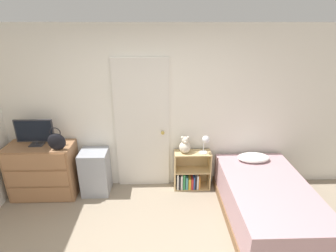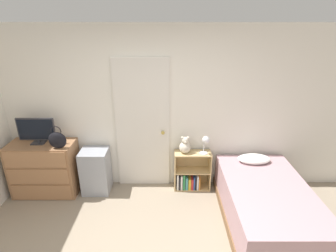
{
  "view_description": "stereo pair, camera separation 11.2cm",
  "coord_description": "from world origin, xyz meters",
  "px_view_note": "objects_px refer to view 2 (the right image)",
  "views": [
    {
      "loc": [
        0.18,
        -1.78,
        2.56
      ],
      "look_at": [
        0.29,
        1.77,
        1.14
      ],
      "focal_mm": 28.0,
      "sensor_mm": 36.0,
      "label": 1
    },
    {
      "loc": [
        0.29,
        -1.78,
        2.56
      ],
      "look_at": [
        0.29,
        1.77,
        1.14
      ],
      "focal_mm": 28.0,
      "sensor_mm": 36.0,
      "label": 2
    }
  ],
  "objects_px": {
    "tv": "(36,130)",
    "desk_lamp": "(206,142)",
    "storage_bin": "(96,171)",
    "bed": "(266,204)",
    "bookshelf": "(190,175)",
    "dresser": "(45,168)",
    "handbag": "(58,140)",
    "teddy_bear": "(185,146)"
  },
  "relations": [
    {
      "from": "teddy_bear",
      "to": "bookshelf",
      "type": "bearing_deg",
      "value": 1.18
    },
    {
      "from": "dresser",
      "to": "bed",
      "type": "distance_m",
      "value": 3.31
    },
    {
      "from": "desk_lamp",
      "to": "bed",
      "type": "relative_size",
      "value": 0.16
    },
    {
      "from": "storage_bin",
      "to": "teddy_bear",
      "type": "relative_size",
      "value": 2.58
    },
    {
      "from": "storage_bin",
      "to": "bed",
      "type": "height_order",
      "value": "storage_bin"
    },
    {
      "from": "dresser",
      "to": "handbag",
      "type": "height_order",
      "value": "handbag"
    },
    {
      "from": "tv",
      "to": "bookshelf",
      "type": "height_order",
      "value": "tv"
    },
    {
      "from": "dresser",
      "to": "teddy_bear",
      "type": "relative_size",
      "value": 3.51
    },
    {
      "from": "tv",
      "to": "handbag",
      "type": "height_order",
      "value": "tv"
    },
    {
      "from": "handbag",
      "to": "bed",
      "type": "distance_m",
      "value": 3.03
    },
    {
      "from": "bookshelf",
      "to": "bed",
      "type": "relative_size",
      "value": 0.35
    },
    {
      "from": "desk_lamp",
      "to": "handbag",
      "type": "bearing_deg",
      "value": -174.12
    },
    {
      "from": "bookshelf",
      "to": "desk_lamp",
      "type": "xyz_separation_m",
      "value": [
        0.21,
        -0.04,
        0.62
      ]
    },
    {
      "from": "storage_bin",
      "to": "tv",
      "type": "bearing_deg",
      "value": -178.59
    },
    {
      "from": "handbag",
      "to": "desk_lamp",
      "type": "distance_m",
      "value": 2.17
    },
    {
      "from": "tv",
      "to": "bed",
      "type": "xyz_separation_m",
      "value": [
        3.26,
        -0.7,
        -0.78
      ]
    },
    {
      "from": "handbag",
      "to": "storage_bin",
      "type": "distance_m",
      "value": 0.79
    },
    {
      "from": "dresser",
      "to": "bed",
      "type": "relative_size",
      "value": 0.53
    },
    {
      "from": "dresser",
      "to": "teddy_bear",
      "type": "distance_m",
      "value": 2.21
    },
    {
      "from": "dresser",
      "to": "bed",
      "type": "xyz_separation_m",
      "value": [
        3.23,
        -0.68,
        -0.15
      ]
    },
    {
      "from": "handbag",
      "to": "bed",
      "type": "xyz_separation_m",
      "value": [
        2.9,
        -0.53,
        -0.7
      ]
    },
    {
      "from": "storage_bin",
      "to": "bookshelf",
      "type": "xyz_separation_m",
      "value": [
        1.5,
        0.07,
        -0.12
      ]
    },
    {
      "from": "handbag",
      "to": "tv",
      "type": "bearing_deg",
      "value": 154.87
    },
    {
      "from": "storage_bin",
      "to": "desk_lamp",
      "type": "bearing_deg",
      "value": 0.99
    },
    {
      "from": "tv",
      "to": "handbag",
      "type": "bearing_deg",
      "value": -25.13
    },
    {
      "from": "handbag",
      "to": "desk_lamp",
      "type": "bearing_deg",
      "value": 5.88
    },
    {
      "from": "handbag",
      "to": "bookshelf",
      "type": "relative_size",
      "value": 0.53
    },
    {
      "from": "tv",
      "to": "storage_bin",
      "type": "bearing_deg",
      "value": 1.41
    },
    {
      "from": "tv",
      "to": "bookshelf",
      "type": "xyz_separation_m",
      "value": [
        2.31,
        0.09,
        -0.82
      ]
    },
    {
      "from": "handbag",
      "to": "desk_lamp",
      "type": "xyz_separation_m",
      "value": [
        2.15,
        0.22,
        -0.13
      ]
    },
    {
      "from": "tv",
      "to": "bed",
      "type": "height_order",
      "value": "tv"
    },
    {
      "from": "handbag",
      "to": "bookshelf",
      "type": "distance_m",
      "value": 2.1
    },
    {
      "from": "dresser",
      "to": "bookshelf",
      "type": "relative_size",
      "value": 1.51
    },
    {
      "from": "storage_bin",
      "to": "desk_lamp",
      "type": "relative_size",
      "value": 2.41
    },
    {
      "from": "dresser",
      "to": "bookshelf",
      "type": "bearing_deg",
      "value": 2.86
    },
    {
      "from": "bed",
      "to": "storage_bin",
      "type": "bearing_deg",
      "value": 163.64
    },
    {
      "from": "dresser",
      "to": "desk_lamp",
      "type": "bearing_deg",
      "value": 1.66
    },
    {
      "from": "bookshelf",
      "to": "tv",
      "type": "bearing_deg",
      "value": -177.74
    },
    {
      "from": "handbag",
      "to": "desk_lamp",
      "type": "height_order",
      "value": "handbag"
    },
    {
      "from": "tv",
      "to": "desk_lamp",
      "type": "relative_size",
      "value": 1.86
    },
    {
      "from": "desk_lamp",
      "to": "bed",
      "type": "distance_m",
      "value": 1.2
    },
    {
      "from": "bookshelf",
      "to": "teddy_bear",
      "type": "height_order",
      "value": "teddy_bear"
    }
  ]
}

